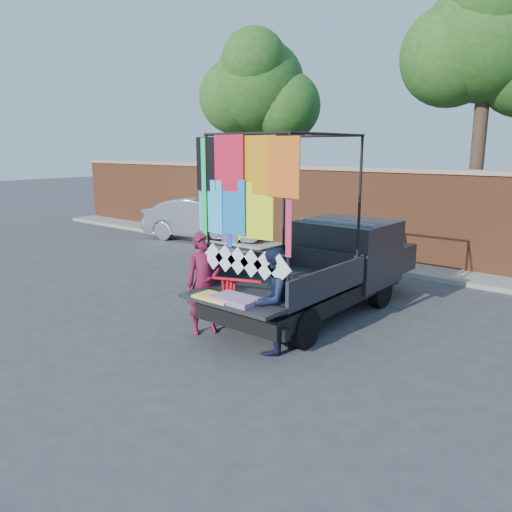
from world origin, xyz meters
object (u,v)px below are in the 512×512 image
Objects in this scene: sedan at (207,219)px; man at (272,301)px; pickup_truck at (332,265)px; woman at (205,283)px.

man is at bearing -144.53° from sedan.
sedan is at bearing 153.05° from pickup_truck.
pickup_truck is 8.09m from sedan.
man is (1.41, 0.07, -0.05)m from woman.
pickup_truck reaches higher than man.
pickup_truck is 3.20× the size of man.
pickup_truck is 1.21× the size of sedan.
pickup_truck is 3.03× the size of woman.
woman reaches higher than sedan.
sedan is at bearing -131.09° from man.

